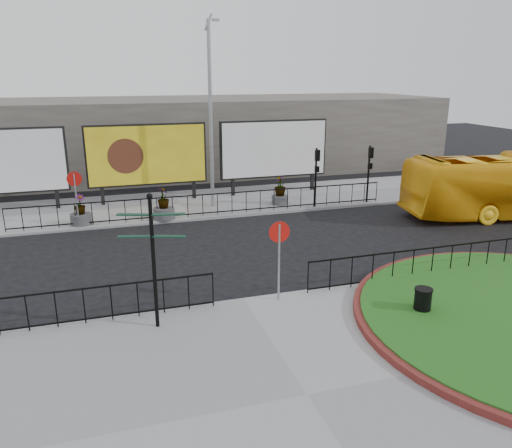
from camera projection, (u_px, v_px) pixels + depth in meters
name	position (u px, v px, depth m)	size (l,w,h in m)	color
ground	(243.00, 302.00, 15.29)	(90.00, 90.00, 0.00)	black
pavement_near	(307.00, 397.00, 10.70)	(30.00, 10.00, 0.12)	gray
pavement_far	(181.00, 205.00, 26.23)	(44.00, 6.00, 0.12)	gray
railing_near_left	(27.00, 313.00, 13.11)	(10.00, 0.10, 1.10)	black
railing_near_right	(432.00, 262.00, 16.66)	(9.00, 0.10, 1.10)	black
railing_far	(210.00, 204.00, 23.87)	(18.00, 0.10, 1.10)	black
speed_sign_far	(75.00, 187.00, 21.90)	(0.64, 0.07, 2.47)	gray
speed_sign_near	(279.00, 243.00, 14.65)	(0.64, 0.07, 2.47)	gray
billboard_mid	(147.00, 155.00, 25.95)	(6.20, 0.31, 4.10)	black
billboard_right	(274.00, 149.00, 27.94)	(6.20, 0.31, 4.10)	black
lamp_post	(211.00, 113.00, 24.35)	(0.74, 0.18, 9.23)	gray
signal_pole_a	(316.00, 169.00, 25.05)	(0.22, 0.26, 3.00)	black
signal_pole_b	(370.00, 165.00, 25.90)	(0.22, 0.26, 3.00)	black
building_backdrop	(157.00, 136.00, 34.65)	(40.00, 10.00, 5.00)	slate
fingerpost_sign	(153.00, 248.00, 12.92)	(1.73, 0.73, 3.71)	black
litter_bin	(423.00, 302.00, 14.01)	(0.51, 0.51, 0.84)	black
planter_a	(81.00, 214.00, 22.50)	(0.95, 0.95, 1.39)	#4C4C4F
planter_b	(164.00, 208.00, 23.34)	(1.01, 1.01, 1.51)	#4C4C4F
planter_c	(280.00, 192.00, 25.98)	(0.86, 0.86, 1.52)	#4C4C4F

